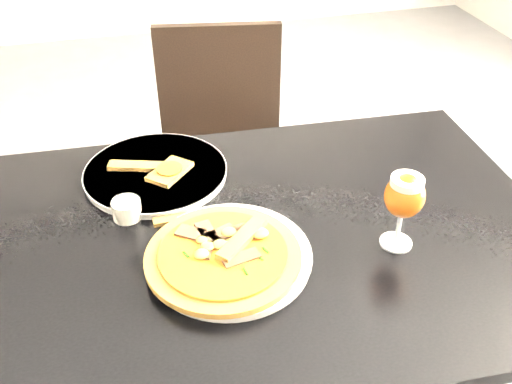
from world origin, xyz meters
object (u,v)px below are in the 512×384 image
object	(u,v)px
pizza	(223,255)
beer_glass	(405,197)
dining_table	(257,265)
chair_far	(223,158)

from	to	relation	value
pizza	beer_glass	bearing A→B (deg)	-3.85
dining_table	beer_glass	distance (m)	0.34
chair_far	dining_table	bearing A→B (deg)	-85.52
dining_table	chair_far	bearing A→B (deg)	87.51
chair_far	pizza	bearing A→B (deg)	-91.16
chair_far	pizza	xyz separation A→B (m)	(-0.14, -0.76, 0.29)
pizza	beer_glass	world-z (taller)	beer_glass
dining_table	chair_far	distance (m)	0.71
dining_table	pizza	distance (m)	0.16
chair_far	beer_glass	world-z (taller)	beer_glass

